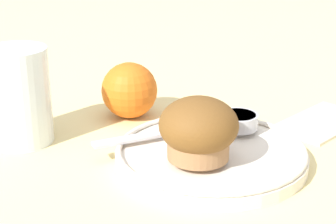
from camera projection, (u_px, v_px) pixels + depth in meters
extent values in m
plane|color=beige|center=(205.00, 165.00, 0.63)|extent=(3.00, 3.00, 0.00)
cylinder|color=silver|center=(212.00, 157.00, 0.64)|extent=(0.22, 0.22, 0.01)
torus|color=silver|center=(212.00, 149.00, 0.63)|extent=(0.21, 0.21, 0.01)
cylinder|color=#9E7047|center=(198.00, 144.00, 0.60)|extent=(0.07, 0.07, 0.03)
ellipsoid|color=brown|center=(199.00, 125.00, 0.59)|extent=(0.09, 0.09, 0.06)
cylinder|color=silver|center=(238.00, 121.00, 0.68)|extent=(0.05, 0.05, 0.02)
cylinder|color=silver|center=(238.00, 116.00, 0.68)|extent=(0.04, 0.04, 0.00)
sphere|color=maroon|center=(192.00, 129.00, 0.66)|extent=(0.01, 0.01, 0.01)
sphere|color=maroon|center=(200.00, 125.00, 0.67)|extent=(0.01, 0.01, 0.01)
cube|color=silver|center=(173.00, 131.00, 0.67)|extent=(0.19, 0.08, 0.00)
sphere|color=orange|center=(129.00, 90.00, 0.76)|extent=(0.08, 0.08, 0.08)
cylinder|color=silver|center=(18.00, 96.00, 0.68)|extent=(0.08, 0.08, 0.12)
cube|color=beige|center=(322.00, 121.00, 0.75)|extent=(0.14, 0.08, 0.01)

